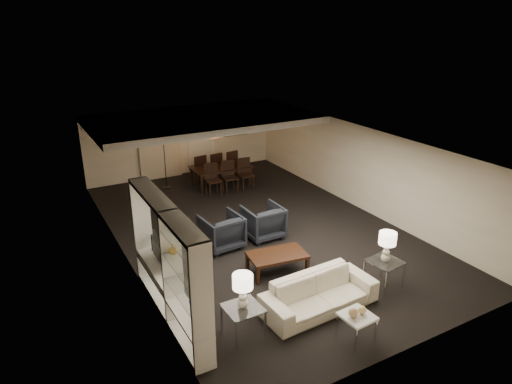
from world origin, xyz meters
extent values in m
plane|color=black|center=(0.00, 0.00, 0.00)|extent=(11.00, 11.00, 0.00)
cube|color=silver|center=(0.00, 0.00, 2.50)|extent=(7.00, 11.00, 0.02)
cube|color=beige|center=(0.00, 5.50, 1.25)|extent=(7.00, 0.02, 2.50)
cube|color=beige|center=(0.00, -5.50, 1.25)|extent=(7.00, 0.02, 2.50)
cube|color=beige|center=(-3.50, 0.00, 1.25)|extent=(0.02, 11.00, 2.50)
cube|color=beige|center=(3.50, 0.00, 1.25)|extent=(0.02, 11.00, 2.50)
cube|color=silver|center=(0.00, 3.50, 2.40)|extent=(7.00, 4.00, 0.20)
cube|color=beige|center=(-0.90, 5.42, 1.20)|extent=(1.50, 0.12, 2.40)
cube|color=silver|center=(0.70, 5.47, 1.05)|extent=(0.90, 0.05, 2.10)
cube|color=#142D38|center=(2.10, 5.46, 1.55)|extent=(0.95, 0.04, 0.65)
cylinder|color=#D8591E|center=(0.30, 3.50, 1.92)|extent=(0.52, 0.52, 0.24)
imported|color=beige|center=(-0.65, -3.77, 0.34)|extent=(2.40, 1.02, 0.69)
imported|color=black|center=(-1.25, -0.47, 0.44)|extent=(1.01, 1.03, 0.88)
imported|color=black|center=(-0.05, -0.47, 0.44)|extent=(0.94, 0.97, 0.88)
sphere|color=tan|center=(-0.75, -4.87, 0.63)|extent=(0.17, 0.17, 0.17)
sphere|color=#F0D37F|center=(-0.55, -4.87, 0.62)|extent=(0.15, 0.15, 0.15)
imported|color=black|center=(-3.28, -1.79, 1.03)|extent=(0.97, 0.13, 0.56)
imported|color=#2741AA|center=(-3.31, -3.90, 1.15)|extent=(0.17, 0.17, 0.18)
imported|color=gold|center=(-3.31, -2.98, 1.65)|extent=(0.17, 0.17, 0.18)
cube|color=black|center=(-3.15, -1.16, 0.54)|extent=(0.14, 0.14, 1.09)
imported|color=black|center=(0.63, 3.57, 0.35)|extent=(2.01, 1.15, 0.70)
camera|label=1|loc=(-5.46, -9.87, 5.46)|focal=32.00mm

